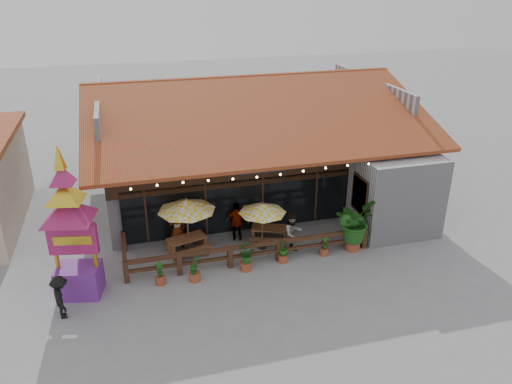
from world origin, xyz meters
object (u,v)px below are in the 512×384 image
object	(u,v)px
umbrella_left	(186,205)
tropical_plant	(355,222)
picnic_table_left	(187,243)
pedestrian	(61,297)
picnic_table_right	(269,232)
umbrella_right	(262,208)
thai_sign_tower	(68,214)

from	to	relation	value
umbrella_left	tropical_plant	size ratio (longest dim) A/B	1.11
picnic_table_left	pedestrian	distance (m)	5.55
picnic_table_right	pedestrian	size ratio (longest dim) A/B	1.19
picnic_table_right	pedestrian	world-z (taller)	pedestrian
umbrella_left	tropical_plant	distance (m)	6.93
umbrella_left	pedestrian	world-z (taller)	umbrella_left
picnic_table_right	umbrella_left	bearing A→B (deg)	179.76
umbrella_left	picnic_table_left	xyz separation A→B (m)	(-0.08, -0.03, -1.69)
umbrella_left	umbrella_right	size ratio (longest dim) A/B	1.06
picnic_table_left	pedestrian	world-z (taller)	pedestrian
pedestrian	thai_sign_tower	bearing A→B (deg)	-34.90
picnic_table_left	thai_sign_tower	distance (m)	5.27
umbrella_right	pedestrian	xyz separation A→B (m)	(-7.78, -2.65, -1.07)
umbrella_left	umbrella_right	world-z (taller)	umbrella_left
picnic_table_left	pedestrian	size ratio (longest dim) A/B	1.20
umbrella_left	pedestrian	xyz separation A→B (m)	(-4.72, -3.05, -1.41)
picnic_table_right	tropical_plant	xyz separation A→B (m)	(3.22, -1.52, 0.81)
thai_sign_tower	picnic_table_left	bearing A→B (deg)	23.18
umbrella_right	picnic_table_left	distance (m)	3.42
tropical_plant	picnic_table_right	bearing A→B (deg)	154.78
umbrella_left	thai_sign_tower	xyz separation A→B (m)	(-4.21, -1.81, 1.05)
umbrella_left	tropical_plant	xyz separation A→B (m)	(6.70, -1.53, -0.90)
picnic_table_left	picnic_table_right	bearing A→B (deg)	0.32
umbrella_left	umbrella_right	distance (m)	3.10
umbrella_right	pedestrian	distance (m)	8.29
thai_sign_tower	pedestrian	size ratio (longest dim) A/B	3.90
picnic_table_left	umbrella_right	bearing A→B (deg)	-6.53
thai_sign_tower	tropical_plant	size ratio (longest dim) A/B	2.71
umbrella_right	picnic_table_right	size ratio (longest dim) A/B	1.27
umbrella_right	umbrella_left	bearing A→B (deg)	172.68
umbrella_right	pedestrian	bearing A→B (deg)	-161.15
tropical_plant	pedestrian	size ratio (longest dim) A/B	1.44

